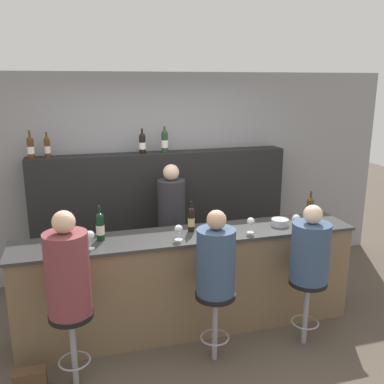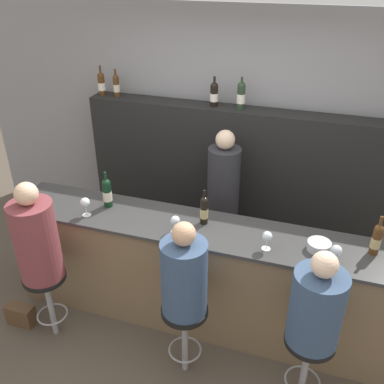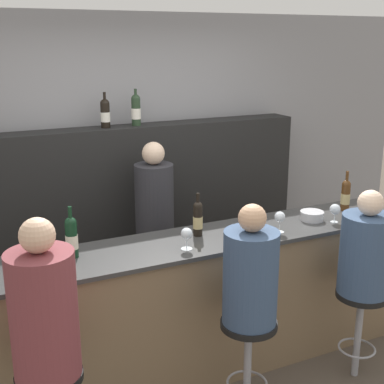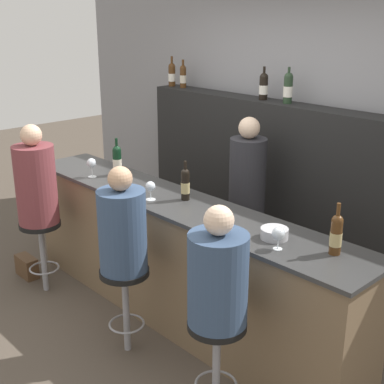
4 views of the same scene
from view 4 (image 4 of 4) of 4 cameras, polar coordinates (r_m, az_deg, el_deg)
name	(u,v)px [view 4 (image 4 of 4)]	position (r m, az deg, el deg)	size (l,w,h in m)	color
ground_plane	(152,329)	(4.43, -4.28, -14.34)	(16.00, 16.00, 0.00)	#4C4238
wall_back	(296,136)	(5.13, 11.02, 5.89)	(6.40, 0.05, 2.60)	gray
bar_counter	(176,261)	(4.32, -1.73, -7.33)	(3.39, 0.56, 1.03)	brown
back_bar_cabinet	(278,190)	(5.09, 9.18, 0.24)	(3.18, 0.28, 1.64)	black
wine_bottle_counter_0	(117,160)	(4.76, -7.99, 3.38)	(0.08, 0.08, 0.34)	black
wine_bottle_counter_1	(185,184)	(4.10, -0.72, 0.88)	(0.07, 0.07, 0.31)	black
wine_bottle_counter_2	(336,234)	(3.30, 15.13, -4.34)	(0.07, 0.07, 0.32)	#4C2D14
wine_bottle_backbar_0	(172,74)	(5.90, -2.16, 12.43)	(0.08, 0.08, 0.32)	#4C2D14
wine_bottle_backbar_1	(183,76)	(5.76, -0.96, 12.25)	(0.07, 0.07, 0.29)	#4C2D14
wine_bottle_backbar_2	(264,86)	(5.02, 7.64, 11.13)	(0.08, 0.08, 0.30)	black
wine_bottle_backbar_3	(288,88)	(4.85, 10.22, 10.89)	(0.08, 0.08, 0.32)	#233823
wine_glass_0	(92,164)	(4.74, -10.67, 3.01)	(0.08, 0.08, 0.17)	silver
wine_glass_1	(150,187)	(4.11, -4.46, 0.54)	(0.08, 0.08, 0.15)	silver
wine_glass_2	(219,211)	(3.60, 2.93, -2.04)	(0.08, 0.08, 0.16)	silver
wine_glass_3	(278,234)	(3.30, 9.21, -4.47)	(0.08, 0.08, 0.14)	silver
metal_bowl	(274,233)	(3.48, 8.78, -4.37)	(0.18, 0.18, 0.07)	#B7B7BC
bar_stool_left	(41,238)	(4.92, -15.78, -4.70)	(0.36, 0.36, 0.66)	gray
guest_seated_left	(36,182)	(4.74, -16.33, 1.07)	(0.35, 0.35, 0.87)	brown
bar_stool_middle	(125,288)	(3.95, -7.15, -10.12)	(0.36, 0.36, 0.66)	gray
guest_seated_middle	(122,228)	(3.75, -7.44, -3.80)	(0.34, 0.34, 0.77)	#334766
bar_stool_right	(217,343)	(3.35, 2.65, -15.79)	(0.36, 0.36, 0.66)	gray
guest_seated_right	(218,276)	(3.12, 2.78, -8.90)	(0.36, 0.36, 0.74)	#334766
bartender	(246,211)	(4.77, 5.81, -2.06)	(0.32, 0.32, 1.57)	#28282D
handbag	(27,267)	(5.39, -17.21, -7.60)	(0.26, 0.12, 0.20)	#513823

